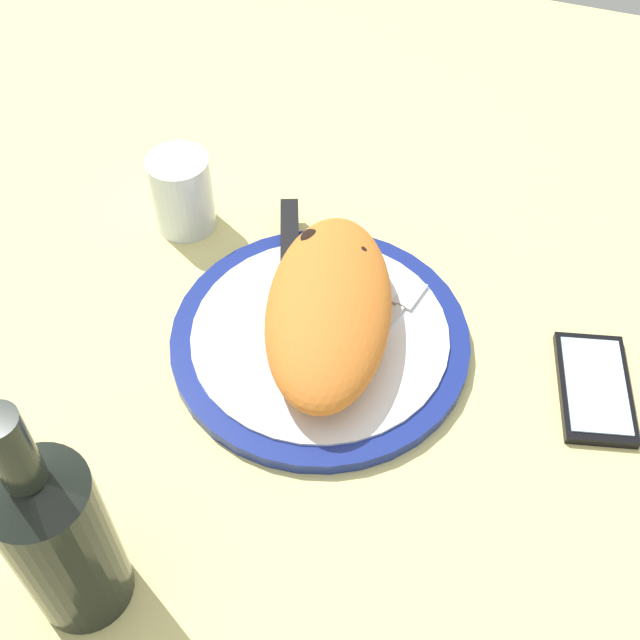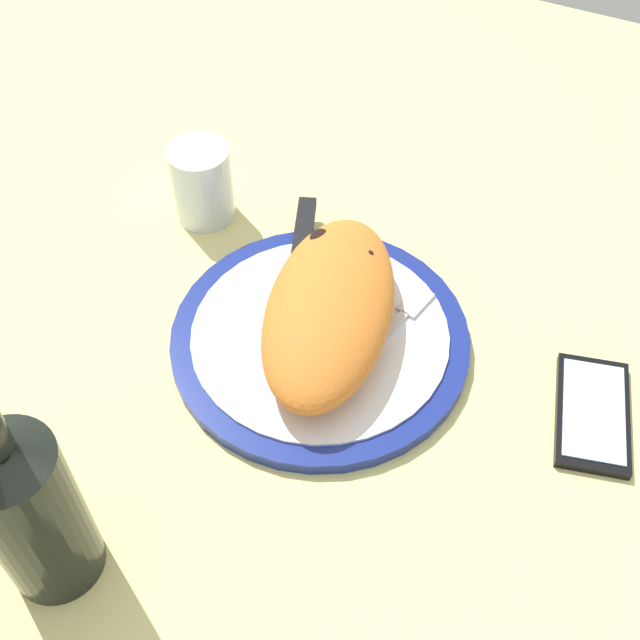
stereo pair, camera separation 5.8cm
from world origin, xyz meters
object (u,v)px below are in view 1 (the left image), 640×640
at_px(water_glass, 183,197).
at_px(fork, 389,322).
at_px(calzone, 329,308).
at_px(smartphone, 595,387).
at_px(wine_bottle, 58,535).
at_px(plate, 320,338).
at_px(knife, 290,256).

bearing_deg(water_glass, fork, -107.15).
relative_size(calzone, smartphone, 1.95).
relative_size(fork, smartphone, 1.16).
height_order(fork, smartphone, fork).
height_order(calzone, water_glass, water_glass).
bearing_deg(water_glass, smartphone, -99.99).
bearing_deg(fork, wine_bottle, 154.91).
height_order(plate, smartphone, plate).
distance_m(plate, water_glass, 0.24).
xyz_separation_m(calzone, wine_bottle, (-0.31, 0.10, 0.05)).
bearing_deg(knife, plate, -143.12).
bearing_deg(water_glass, calzone, -117.32).
bearing_deg(calzone, wine_bottle, 161.81).
relative_size(calzone, fork, 1.68).
bearing_deg(plate, wine_bottle, 162.48).
distance_m(plate, calzone, 0.04).
relative_size(calzone, water_glass, 2.94).
bearing_deg(fork, smartphone, -90.39).
distance_m(water_glass, wine_bottle, 0.44).
bearing_deg(plate, smartphone, -83.08).
bearing_deg(wine_bottle, plate, -17.52).
relative_size(plate, knife, 1.30).
distance_m(calzone, fork, 0.07).
bearing_deg(water_glass, knife, -102.30).
xyz_separation_m(calzone, knife, (0.08, 0.07, -0.03)).
xyz_separation_m(smartphone, wine_bottle, (-0.34, 0.37, 0.09)).
xyz_separation_m(calzone, fork, (0.03, -0.06, -0.03)).
bearing_deg(plate, calzone, -39.61).
bearing_deg(plate, knife, 36.88).
bearing_deg(fork, knife, 67.82).
height_order(calzone, knife, calzone).
bearing_deg(wine_bottle, smartphone, -47.44).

